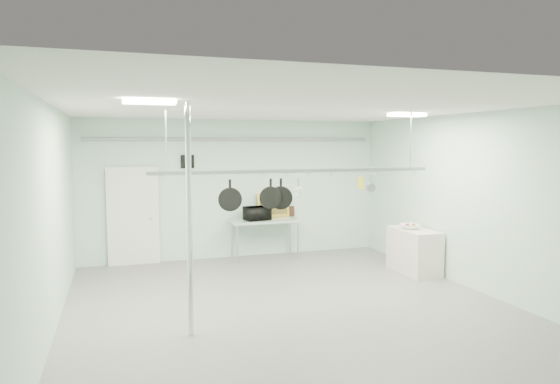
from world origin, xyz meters
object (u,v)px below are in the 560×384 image
object	(u,v)px
side_cabinet	(414,251)
skillet_left	(230,196)
skillet_right	(281,194)
skillet_mid	(271,193)
fruit_bowl	(410,227)
microwave	(257,213)
prep_table	(265,223)
chrome_pole	(189,221)
pot_rack	(298,169)
coffee_canister	(261,216)

from	to	relation	value
side_cabinet	skillet_left	xyz separation A→B (m)	(-4.09, -1.10, 1.38)
skillet_right	skillet_mid	bearing A→B (deg)	-164.86
skillet_left	skillet_right	world-z (taller)	same
fruit_bowl	skillet_left	world-z (taller)	skillet_left
skillet_left	skillet_right	bearing A→B (deg)	7.47
side_cabinet	fruit_bowl	size ratio (longest dim) A/B	3.04
skillet_right	microwave	bearing A→B (deg)	96.27
prep_table	chrome_pole	bearing A→B (deg)	-118.71
fruit_bowl	skillet_mid	distance (m)	3.67
chrome_pole	skillet_right	bearing A→B (deg)	29.31
skillet_left	skillet_right	xyz separation A→B (m)	(0.84, 0.00, 0.00)
pot_rack	fruit_bowl	world-z (taller)	pot_rack
skillet_left	prep_table	bearing A→B (deg)	72.51
pot_rack	chrome_pole	bearing A→B (deg)	-154.65
side_cabinet	skillet_mid	size ratio (longest dim) A/B	2.49
coffee_canister	skillet_mid	bearing A→B (deg)	-103.06
skillet_left	skillet_right	size ratio (longest dim) A/B	1.00
pot_rack	skillet_left	size ratio (longest dim) A/B	9.40
coffee_canister	skillet_mid	xyz separation A→B (m)	(-0.75, -3.25, 0.84)
chrome_pole	prep_table	world-z (taller)	chrome_pole
skillet_mid	skillet_left	bearing A→B (deg)	-161.96
pot_rack	skillet_right	xyz separation A→B (m)	(-0.30, 0.00, -0.40)
chrome_pole	skillet_left	bearing A→B (deg)	49.67
chrome_pole	prep_table	size ratio (longest dim) A/B	2.00
coffee_canister	pot_rack	bearing A→B (deg)	-95.01
prep_table	skillet_mid	distance (m)	3.56
pot_rack	fruit_bowl	bearing A→B (deg)	22.03
coffee_canister	skillet_left	xyz separation A→B (m)	(-1.42, -3.25, 0.83)
pot_rack	skillet_mid	distance (m)	0.61
prep_table	side_cabinet	bearing A→B (deg)	-40.79
prep_table	side_cabinet	distance (m)	3.39
side_cabinet	pot_rack	world-z (taller)	pot_rack
side_cabinet	skillet_mid	bearing A→B (deg)	-162.17
prep_table	skillet_left	distance (m)	3.77
chrome_pole	microwave	world-z (taller)	chrome_pole
chrome_pole	microwave	bearing A→B (deg)	63.17
side_cabinet	pot_rack	bearing A→B (deg)	-159.55
coffee_canister	skillet_mid	distance (m)	3.44
prep_table	pot_rack	xyz separation A→B (m)	(-0.40, -3.30, 1.40)
prep_table	microwave	bearing A→B (deg)	-173.99
pot_rack	microwave	bearing A→B (deg)	86.25
pot_rack	skillet_left	bearing A→B (deg)	180.00
skillet_left	side_cabinet	bearing A→B (deg)	22.54
coffee_canister	prep_table	bearing A→B (deg)	22.50
microwave	prep_table	bearing A→B (deg)	175.88
side_cabinet	coffee_canister	distance (m)	3.47
side_cabinet	fruit_bowl	distance (m)	0.51
microwave	coffee_canister	world-z (taller)	microwave
pot_rack	microwave	size ratio (longest dim) A/B	8.50
coffee_canister	skillet_left	world-z (taller)	skillet_left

